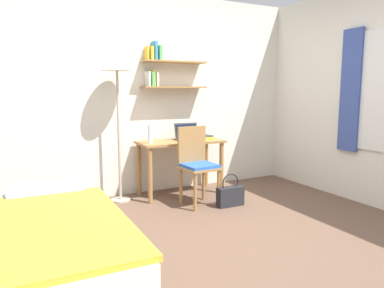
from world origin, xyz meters
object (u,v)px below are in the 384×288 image
Objects in this scene: water_bottle at (150,134)px; handbag at (230,195)px; bed at (57,249)px; desk_chair at (197,162)px; desk at (180,151)px; book_stack at (205,137)px; laptop at (188,136)px; standing_lamp at (117,70)px.

handbag is (0.75, -0.66, -0.70)m from water_bottle.
desk_chair reaches higher than bed.
water_bottle reaches higher than handbag.
book_stack is at bearing 0.70° from desk.
desk is at bearing -170.15° from laptop.
desk_chair is at bearing -103.86° from laptop.
book_stack is at bearing -3.56° from laptop.
standing_lamp is 1.99m from handbag.
laptop reaches higher than book_stack.
standing_lamp is 1.45m from book_stack.
standing_lamp is 4.62× the size of handbag.
desk is at bearing 43.39° from bed.
book_stack is at bearing 37.93° from bed.
desk is at bearing -179.30° from book_stack.
standing_lamp is at bearing 144.78° from handbag.
desk is 0.22m from laptop.
water_bottle is 0.58× the size of handbag.
bed is 1.06× the size of standing_lamp.
desk_chair is 0.51× the size of standing_lamp.
book_stack reaches higher than desk.
laptop reaches higher than bed.
water_bottle is at bearing -170.83° from laptop.
desk is 0.91m from handbag.
standing_lamp is 7.37× the size of book_stack.
bed is 2.70m from book_stack.
laptop is 0.86× the size of handbag.
standing_lamp is at bearing 146.41° from desk_chair.
water_bottle is at bearing -171.01° from desk.
desk is 0.51m from water_bottle.
bed is 2.06× the size of desk_chair.
standing_lamp is 5.37× the size of laptop.
bed is 2.53m from laptop.
laptop is 0.26m from book_stack.
handbag is at bearing -75.81° from laptop.
desk is (1.72, 1.63, 0.34)m from bed.
desk is 0.48m from desk_chair.
standing_lamp reaches higher than laptop.
book_stack is (1.17, -0.04, -0.86)m from standing_lamp.
desk_chair is at bearing 140.96° from handbag.
water_bottle is (-0.44, -0.07, 0.25)m from desk.
bed is 2.40m from desk.
handbag is (0.31, -0.73, -0.45)m from desk.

